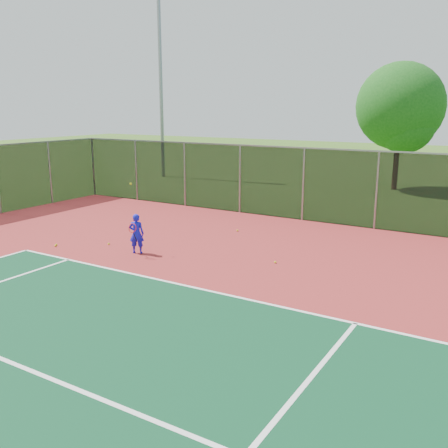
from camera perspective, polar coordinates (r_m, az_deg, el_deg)
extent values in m
plane|color=#355D1A|center=(9.74, -2.41, -15.17)|extent=(120.00, 120.00, 0.00)
cube|color=maroon|center=(11.28, 3.33, -10.98)|extent=(30.00, 20.00, 0.02)
cube|color=white|center=(11.45, 14.80, -10.92)|extent=(22.00, 0.10, 0.00)
cube|color=black|center=(19.94, 17.05, 3.67)|extent=(30.00, 0.04, 3.00)
cube|color=gray|center=(19.76, 17.34, 7.96)|extent=(30.00, 0.06, 0.06)
imported|color=#1517CD|center=(16.25, -9.96, -1.09)|extent=(0.56, 0.49, 1.30)
cylinder|color=black|center=(15.98, -10.14, -1.43)|extent=(0.03, 0.15, 0.27)
torus|color=#A51414|center=(15.84, -10.42, -0.46)|extent=(0.30, 0.13, 0.29)
sphere|color=yellow|center=(16.18, -10.62, 4.54)|extent=(0.07, 0.07, 0.07)
sphere|color=yellow|center=(17.56, -13.03, -2.22)|extent=(0.07, 0.07, 0.07)
sphere|color=yellow|center=(18.96, 1.55, -0.74)|extent=(0.07, 0.07, 0.07)
sphere|color=yellow|center=(17.82, -18.71, -2.37)|extent=(0.07, 0.07, 0.07)
sphere|color=yellow|center=(15.20, 5.87, -4.36)|extent=(0.07, 0.07, 0.07)
sphere|color=yellow|center=(17.95, -18.62, -2.25)|extent=(0.07, 0.07, 0.07)
cylinder|color=gray|center=(34.30, -7.22, 15.31)|extent=(0.24, 0.24, 11.88)
cylinder|color=#362013|center=(30.27, 19.02, 6.30)|extent=(0.30, 0.30, 2.72)
sphere|color=#154F15|center=(30.10, 19.50, 12.59)|extent=(4.83, 4.83, 4.83)
sphere|color=#154F15|center=(29.73, 20.01, 10.80)|extent=(3.32, 3.32, 3.32)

